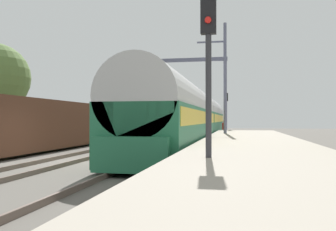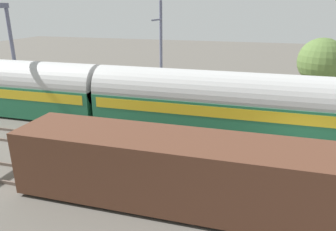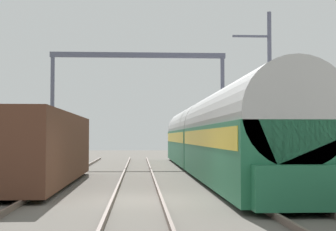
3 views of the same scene
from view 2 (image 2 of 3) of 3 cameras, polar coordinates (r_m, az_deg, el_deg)
name	(u,v)px [view 2 (image 2 of 3)]	position (r m, az deg, el deg)	size (l,w,h in m)	color
ground	(301,173)	(16.81, 22.74, -9.56)	(120.00, 120.00, 0.00)	#5C5750
track_far_west	(313,223)	(13.41, 24.54, -17.17)	(1.52, 60.00, 0.16)	#69584F
track_west	(301,172)	(16.77, 22.77, -9.32)	(1.52, 60.00, 0.16)	#69584F
track_east	(294,140)	(20.35, 21.66, -4.15)	(1.52, 60.00, 0.16)	#69584F
platform	(260,112)	(23.68, 16.22, 0.61)	(4.40, 28.00, 0.90)	#A39989
passenger_train	(100,94)	(22.04, -12.06, 3.74)	(2.93, 32.85, 3.82)	#236B47
freight_car	(174,170)	(12.76, 1.08, -9.81)	(2.80, 13.00, 2.70)	#563323
person_crossing	(38,94)	(27.37, -22.24, 3.65)	(0.40, 0.24, 1.73)	#303030
catenary_pole_east_mid	(161,59)	(22.35, -1.29, 10.08)	(1.90, 0.20, 8.00)	#555870
tree_east_background	(321,61)	(28.87, 25.79, 8.78)	(3.71, 3.71, 5.28)	#4C3826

